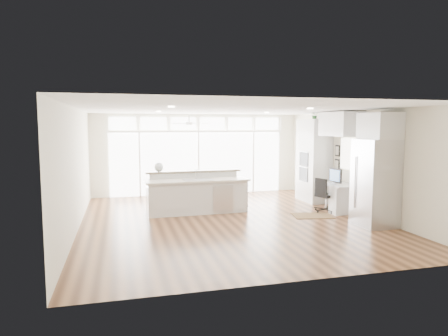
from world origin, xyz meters
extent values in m
cube|color=#462715|center=(0.00, 0.00, -0.01)|extent=(7.00, 8.00, 0.02)
cube|color=white|center=(0.00, 0.00, 2.70)|extent=(7.00, 8.00, 0.02)
cube|color=silver|center=(0.00, 4.00, 1.35)|extent=(7.00, 0.04, 2.70)
cube|color=silver|center=(0.00, -4.00, 1.35)|extent=(7.00, 0.04, 2.70)
cube|color=silver|center=(-3.50, 0.00, 1.35)|extent=(0.04, 8.00, 2.70)
cube|color=silver|center=(3.50, 0.00, 1.35)|extent=(0.04, 8.00, 2.70)
cube|color=silver|center=(0.00, 3.94, 1.05)|extent=(5.80, 0.06, 2.08)
cube|color=silver|center=(0.00, 3.94, 2.38)|extent=(5.90, 0.06, 0.40)
cube|color=white|center=(3.46, 0.30, 1.55)|extent=(0.04, 0.85, 0.85)
cube|color=white|center=(-0.50, 2.80, 2.48)|extent=(1.16, 1.16, 0.32)
cube|color=white|center=(0.00, 0.20, 2.68)|extent=(3.40, 3.00, 0.02)
cube|color=silver|center=(3.17, 1.80, 1.25)|extent=(0.64, 1.20, 2.50)
cube|color=silver|center=(3.13, 0.30, 0.38)|extent=(0.72, 1.30, 0.76)
cube|color=silver|center=(3.17, 0.30, 2.35)|extent=(0.64, 1.30, 0.64)
cube|color=#BBBBC0|center=(3.11, -1.35, 1.00)|extent=(0.76, 0.90, 2.00)
cube|color=silver|center=(3.17, -1.35, 2.30)|extent=(0.64, 0.90, 0.60)
cube|color=black|center=(3.46, 0.92, 1.40)|extent=(0.06, 0.22, 0.80)
cube|color=silver|center=(-0.60, 1.05, 0.54)|extent=(2.77, 1.13, 1.09)
cube|color=#3A2512|center=(2.19, -0.09, 0.01)|extent=(1.09, 0.88, 0.01)
cube|color=black|center=(2.78, 0.27, 0.45)|extent=(0.58, 0.56, 0.91)
sphere|color=silver|center=(-1.56, 1.41, 1.21)|extent=(0.26, 0.26, 0.25)
cube|color=black|center=(3.05, 0.30, 0.97)|extent=(0.13, 0.52, 0.43)
cube|color=silver|center=(2.88, 0.30, 0.77)|extent=(0.15, 0.30, 0.01)
imported|color=#214E21|center=(3.17, 1.80, 2.61)|extent=(0.26, 0.29, 0.21)
camera|label=1|loc=(-2.55, -9.25, 2.29)|focal=32.00mm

